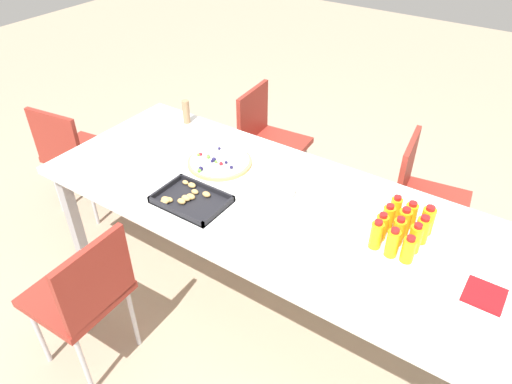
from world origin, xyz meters
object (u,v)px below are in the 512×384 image
(chair_end, at_px, (74,151))
(chair_near_left, at_px, (422,193))
(juice_bottle_4, at_px, (404,222))
(napkin_stack, at_px, (484,295))
(party_table, at_px, (270,207))
(juice_bottle_1, at_px, (410,215))
(juice_bottle_6, at_px, (415,238))
(juice_bottle_3, at_px, (422,230))
(chair_near_right, at_px, (267,137))
(juice_bottle_2, at_px, (395,209))
(chair_far_right, at_px, (84,292))
(juice_bottle_11, at_px, (376,235))
(juice_bottle_7, at_px, (398,232))
(juice_bottle_5, at_px, (388,218))
(juice_bottle_10, at_px, (392,243))
(juice_bottle_9, at_px, (408,250))
(cardboard_tube, at_px, (186,112))
(fruit_pizza, at_px, (219,162))
(plate_stack, at_px, (275,191))
(snack_tray, at_px, (190,199))
(juice_bottle_8, at_px, (381,227))
(juice_bottle_0, at_px, (427,220))

(chair_end, bearing_deg, chair_near_left, 13.74)
(juice_bottle_4, distance_m, napkin_stack, 0.44)
(chair_end, bearing_deg, party_table, -6.61)
(juice_bottle_1, distance_m, juice_bottle_6, 0.17)
(juice_bottle_4, bearing_deg, party_table, 9.54)
(chair_end, relative_size, juice_bottle_4, 5.56)
(juice_bottle_3, bearing_deg, party_table, 8.73)
(chair_near_right, relative_size, juice_bottle_1, 6.12)
(juice_bottle_2, bearing_deg, chair_far_right, 43.92)
(juice_bottle_11, bearing_deg, juice_bottle_4, -115.79)
(juice_bottle_7, bearing_deg, juice_bottle_5, -41.94)
(chair_end, xyz_separation_m, napkin_stack, (-2.56, 0.02, 0.23))
(juice_bottle_5, height_order, juice_bottle_10, juice_bottle_10)
(juice_bottle_9, bearing_deg, juice_bottle_6, -91.13)
(juice_bottle_6, distance_m, cardboard_tube, 1.62)
(juice_bottle_2, height_order, fruit_pizza, juice_bottle_2)
(chair_far_right, distance_m, napkin_stack, 1.71)
(chair_far_right, distance_m, plate_stack, 1.02)
(juice_bottle_2, distance_m, plate_stack, 0.59)
(napkin_stack, bearing_deg, party_table, -3.50)
(juice_bottle_5, bearing_deg, juice_bottle_2, -93.10)
(snack_tray, height_order, cardboard_tube, cardboard_tube)
(juice_bottle_8, bearing_deg, juice_bottle_9, 155.20)
(chair_far_right, xyz_separation_m, juice_bottle_10, (-1.12, -0.78, 0.29))
(chair_near_left, height_order, juice_bottle_0, juice_bottle_0)
(chair_far_right, distance_m, juice_bottle_10, 1.40)
(chair_end, relative_size, napkin_stack, 5.53)
(party_table, xyz_separation_m, juice_bottle_2, (-0.57, -0.18, 0.12))
(snack_tray, height_order, plate_stack, snack_tray)
(chair_far_right, relative_size, juice_bottle_6, 5.62)
(juice_bottle_5, height_order, juice_bottle_8, same)
(juice_bottle_3, height_order, juice_bottle_5, same)
(juice_bottle_7, xyz_separation_m, plate_stack, (0.64, -0.01, -0.05))
(chair_far_right, bearing_deg, juice_bottle_6, -56.16)
(juice_bottle_6, bearing_deg, juice_bottle_4, -43.81)
(juice_bottle_6, height_order, fruit_pizza, juice_bottle_6)
(fruit_pizza, height_order, snack_tray, fruit_pizza)
(juice_bottle_8, xyz_separation_m, fruit_pizza, (0.97, -0.08, -0.05))
(party_table, distance_m, fruit_pizza, 0.43)
(juice_bottle_5, relative_size, juice_bottle_9, 1.06)
(juice_bottle_2, bearing_deg, juice_bottle_8, 87.98)
(chair_near_left, height_order, chair_end, same)
(juice_bottle_1, bearing_deg, snack_tray, 24.03)
(plate_stack, bearing_deg, juice_bottle_11, 171.06)
(chair_near_right, distance_m, snack_tray, 1.14)
(party_table, bearing_deg, juice_bottle_11, 176.26)
(party_table, bearing_deg, juice_bottle_8, -177.21)
(juice_bottle_0, distance_m, juice_bottle_6, 0.15)
(juice_bottle_11, bearing_deg, juice_bottle_7, -133.15)
(cardboard_tube, bearing_deg, juice_bottle_11, 163.95)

